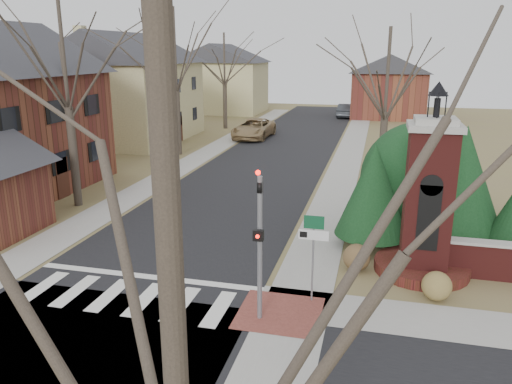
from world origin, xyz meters
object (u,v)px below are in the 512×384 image
(sign_post, at_px, (313,241))
(distant_car, at_px, (346,110))
(traffic_signal_pole, at_px, (260,234))
(brick_gate_monument, at_px, (427,212))
(pickup_truck, at_px, (254,128))

(sign_post, xyz_separation_m, distant_car, (-2.19, 44.51, -1.18))
(traffic_signal_pole, distance_m, brick_gate_monument, 6.47)
(brick_gate_monument, relative_size, distant_car, 1.38)
(sign_post, relative_size, brick_gate_monument, 0.42)
(brick_gate_monument, relative_size, pickup_truck, 1.07)
(sign_post, bearing_deg, traffic_signal_pole, -132.43)
(traffic_signal_pole, relative_size, brick_gate_monument, 0.69)
(traffic_signal_pole, height_order, sign_post, traffic_signal_pole)
(brick_gate_monument, distance_m, distant_car, 41.90)
(pickup_truck, bearing_deg, sign_post, -70.63)
(sign_post, height_order, distant_car, sign_post)
(sign_post, xyz_separation_m, brick_gate_monument, (3.41, 3.01, 0.22))
(traffic_signal_pole, xyz_separation_m, sign_post, (1.29, 1.41, -0.64))
(brick_gate_monument, xyz_separation_m, distant_car, (-5.60, 41.50, -1.39))
(traffic_signal_pole, bearing_deg, brick_gate_monument, 43.24)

